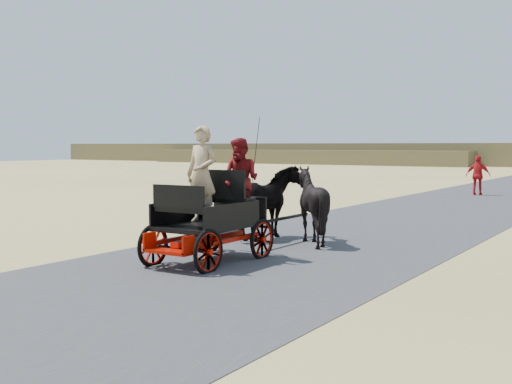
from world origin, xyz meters
The scene contains 9 objects.
ground centered at (0.00, 0.00, 0.00)m, with size 140.00×140.00×0.00m, color tan.
road centered at (0.00, 0.00, 0.01)m, with size 6.00×140.00×0.01m, color #38383A.
ridge_near centered at (-30.00, 58.00, 0.80)m, with size 40.00×4.00×1.60m, color brown.
carriage centered at (-0.68, 1.72, 0.36)m, with size 1.30×2.40×0.72m, color black, non-canonical shape.
horse_left centered at (-1.23, 4.72, 0.85)m, with size 0.91×2.01×1.70m, color black.
horse_right centered at (-0.13, 4.72, 0.85)m, with size 1.37×1.54×1.70m, color black.
driver_man centered at (-0.88, 1.77, 1.62)m, with size 0.66×0.43×1.80m, color tan.
passenger_woman centered at (-0.38, 2.32, 1.51)m, with size 0.77×0.60×1.58m, color #660C0F.
pedestrian centered at (-0.47, 20.71, 0.86)m, with size 1.01×0.42×1.73m, color red.
Camera 1 is at (6.41, -7.69, 2.15)m, focal length 45.00 mm.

